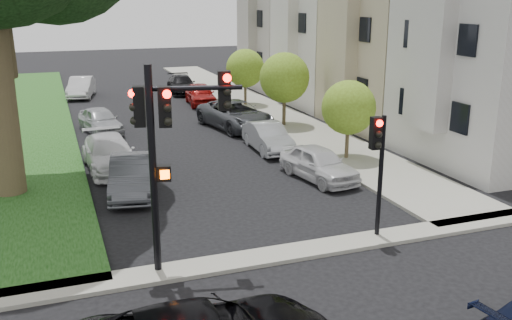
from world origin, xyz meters
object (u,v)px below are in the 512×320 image
object	(u,v)px
small_tree_c	(245,68)
car_parked_4	(182,84)
car_parked_2	(236,115)
car_parked_0	(319,163)
traffic_signal_secondary	(378,155)
car_parked_1	(268,137)
small_tree_b	(284,78)
car_parked_7	(100,120)
car_parked_3	(200,94)
car_parked_9	(81,87)
small_tree_a	(349,108)
car_parked_5	(132,176)
traffic_signal_main	(168,132)
car_parked_6	(110,154)

from	to	relation	value
small_tree_c	car_parked_4	bearing A→B (deg)	113.01
car_parked_2	car_parked_4	xyz separation A→B (m)	(-0.10, 12.76, -0.10)
car_parked_0	car_parked_4	size ratio (longest dim) A/B	0.87
car_parked_0	car_parked_4	distance (m)	22.63
traffic_signal_secondary	car_parked_1	world-z (taller)	traffic_signal_secondary
small_tree_b	traffic_signal_secondary	xyz separation A→B (m)	(-3.43, -15.18, -0.11)
car_parked_4	car_parked_7	distance (m)	13.27
car_parked_3	car_parked_9	bearing A→B (deg)	146.72
small_tree_b	small_tree_a	bearing A→B (deg)	-90.00
traffic_signal_secondary	car_parked_7	xyz separation A→B (m)	(-6.42, 17.17, -1.97)
car_parked_2	car_parked_5	bearing A→B (deg)	-138.80
traffic_signal_main	small_tree_b	bearing A→B (deg)	57.70
small_tree_c	traffic_signal_secondary	distance (m)	22.09
traffic_signal_main	car_parked_1	distance (m)	13.00
small_tree_a	car_parked_2	xyz separation A→B (m)	(-2.70, 7.73, -1.63)
small_tree_a	small_tree_b	xyz separation A→B (m)	(-0.00, 7.25, 0.37)
car_parked_0	car_parked_3	xyz separation A→B (m)	(-0.26, 17.54, 0.04)
small_tree_b	car_parked_1	distance (m)	5.70
small_tree_a	car_parked_7	world-z (taller)	small_tree_a
small_tree_b	traffic_signal_secondary	distance (m)	15.56
car_parked_4	car_parked_6	xyz separation A→B (m)	(-7.32, -18.33, 0.04)
small_tree_b	small_tree_c	xyz separation A→B (m)	(0.00, 6.65, -0.24)
car_parked_0	car_parked_7	world-z (taller)	car_parked_7
car_parked_1	car_parked_4	world-z (taller)	car_parked_4
traffic_signal_main	car_parked_0	distance (m)	9.68
small_tree_a	car_parked_6	distance (m)	10.48
small_tree_a	traffic_signal_secondary	xyz separation A→B (m)	(-3.43, -7.93, 0.26)
car_parked_7	car_parked_9	bearing A→B (deg)	79.63
small_tree_a	traffic_signal_secondary	distance (m)	8.64
traffic_signal_secondary	car_parked_1	size ratio (longest dim) A/B	0.95
car_parked_6	car_parked_5	bearing A→B (deg)	-85.86
car_parked_4	car_parked_6	bearing A→B (deg)	-107.06
car_parked_1	car_parked_5	size ratio (longest dim) A/B	0.93
traffic_signal_secondary	car_parked_5	bearing A→B (deg)	133.50
traffic_signal_secondary	small_tree_b	bearing A→B (deg)	77.28
car_parked_9	car_parked_5	bearing A→B (deg)	-77.46
car_parked_4	car_parked_9	size ratio (longest dim) A/B	1.04
small_tree_b	car_parked_7	distance (m)	10.26
small_tree_c	car_parked_6	distance (m)	15.61
car_parked_0	car_parked_3	size ratio (longest dim) A/B	0.94
car_parked_1	car_parked_4	distance (m)	17.78
traffic_signal_main	car_parked_7	distance (m)	17.42
car_parked_9	car_parked_7	bearing A→B (deg)	-77.31
car_parked_2	car_parked_3	xyz separation A→B (m)	(0.00, 7.68, -0.05)
car_parked_2	car_parked_4	distance (m)	12.76
car_parked_6	car_parked_7	size ratio (longest dim) A/B	1.21
car_parked_7	car_parked_6	bearing A→B (deg)	-103.62
small_tree_b	car_parked_6	world-z (taller)	small_tree_b
small_tree_b	car_parked_2	distance (m)	3.39
car_parked_0	traffic_signal_secondary	bearing A→B (deg)	-108.91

